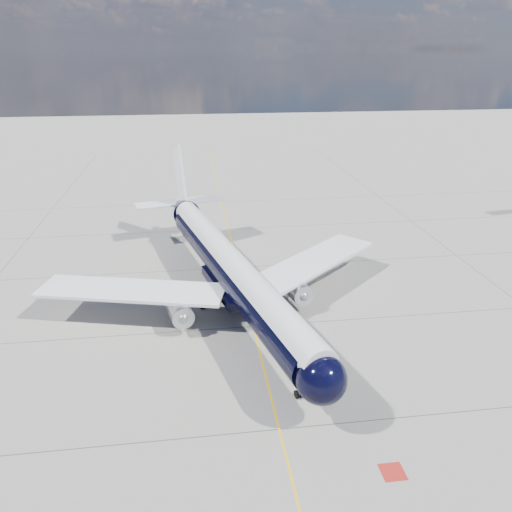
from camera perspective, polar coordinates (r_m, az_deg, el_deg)
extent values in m
plane|color=gray|center=(69.11, -2.46, 0.37)|extent=(320.00, 320.00, 0.00)
cube|color=#FFB80D|center=(64.52, -2.04, -1.29)|extent=(0.16, 160.00, 0.01)
cube|color=maroon|center=(37.42, 15.35, -22.70)|extent=(1.60, 1.60, 0.01)
cylinder|color=black|center=(52.98, -2.70, -1.91)|extent=(12.52, 37.52, 3.77)
sphere|color=black|center=(37.21, 7.50, -13.79)|extent=(4.55, 4.55, 3.77)
cone|color=black|center=(73.87, -8.57, 5.54)|extent=(5.30, 7.63, 3.77)
cylinder|color=silver|center=(52.59, -2.72, -0.98)|extent=(12.19, 39.25, 2.94)
cube|color=black|center=(36.76, 7.69, -13.28)|extent=(2.59, 1.72, 0.55)
cube|color=silver|center=(52.70, -14.01, -3.82)|extent=(19.68, 9.54, 0.32)
cube|color=silver|center=(58.39, 6.56, -0.59)|extent=(17.53, 16.35, 0.32)
cube|color=black|center=(53.57, -2.67, -3.27)|extent=(6.38, 10.62, 0.99)
cylinder|color=#AFAFB6|center=(50.68, -8.88, -5.95)|extent=(3.23, 4.96, 2.22)
cylinder|color=#AFAFB6|center=(54.40, 4.47, -3.64)|extent=(3.23, 4.96, 2.22)
sphere|color=gray|center=(48.89, -8.32, -7.05)|extent=(1.32, 1.32, 1.09)
sphere|color=gray|center=(52.74, 5.45, -4.57)|extent=(1.32, 1.32, 1.09)
cube|color=silver|center=(50.51, -8.98, -5.11)|extent=(0.96, 3.14, 1.09)
cube|color=silver|center=(54.24, 4.41, -2.85)|extent=(0.96, 3.14, 1.09)
cube|color=silver|center=(72.10, -8.71, 9.27)|extent=(1.79, 6.19, 8.46)
cube|color=silver|center=(73.65, -8.61, 6.13)|extent=(13.28, 6.12, 0.22)
cylinder|color=gray|center=(41.40, 4.94, -14.45)|extent=(0.22, 0.22, 2.08)
cylinder|color=black|center=(41.87, 4.65, -15.49)|extent=(0.34, 0.72, 0.69)
cylinder|color=black|center=(42.01, 5.15, -15.36)|extent=(0.34, 0.72, 0.69)
cylinder|color=gray|center=(54.69, -6.31, -4.50)|extent=(0.31, 0.31, 1.88)
cylinder|color=gray|center=(56.42, -0.08, -3.46)|extent=(0.31, 0.31, 1.88)
cylinder|color=black|center=(54.59, -6.12, -5.48)|extent=(0.69, 1.17, 1.09)
cylinder|color=black|center=(55.52, -6.42, -4.99)|extent=(0.69, 1.17, 1.09)
cylinder|color=black|center=(56.32, 0.12, -4.41)|extent=(0.69, 1.17, 1.09)
cylinder|color=black|center=(57.23, -0.28, -3.95)|extent=(0.69, 1.17, 1.09)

